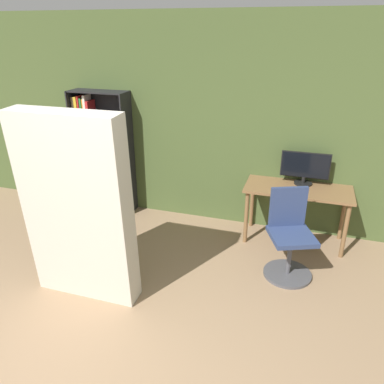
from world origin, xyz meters
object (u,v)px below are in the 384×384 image
at_px(office_chair, 289,241).
at_px(bookshelf, 98,152).
at_px(monitor, 305,167).
at_px(mattress_near, 78,211).

distance_m(office_chair, bookshelf, 2.95).
xyz_separation_m(monitor, mattress_near, (-1.96, -1.85, -0.00)).
bearing_deg(mattress_near, office_chair, 27.09).
bearing_deg(office_chair, bookshelf, 162.35).
relative_size(monitor, bookshelf, 0.34).
height_order(monitor, office_chair, monitor).
bearing_deg(office_chair, monitor, 85.56).
relative_size(bookshelf, mattress_near, 0.92).
height_order(monitor, mattress_near, mattress_near).
bearing_deg(monitor, bookshelf, 179.94).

